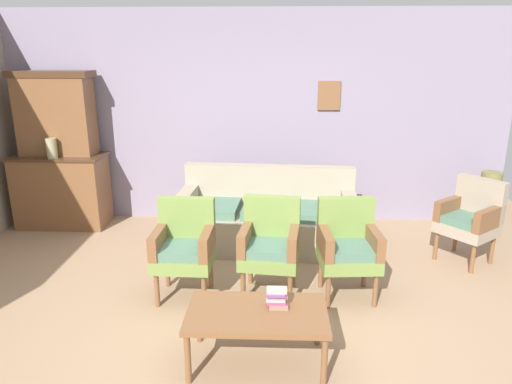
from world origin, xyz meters
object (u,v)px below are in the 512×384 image
armchair_by_doorway (348,245)px  side_cabinet (62,191)px  wingback_chair_by_fireplace (470,217)px  floor_vase_by_wall (488,203)px  coffee_table (257,317)px  book_stack_on_table (277,298)px  vase_on_cabinet (52,148)px  armchair_row_middle (184,245)px  floral_couch (267,219)px  armchair_near_couch_end (270,243)px

armchair_by_doorway → side_cabinet: bearing=153.5°
wingback_chair_by_fireplace → floor_vase_by_wall: size_ratio=1.14×
coffee_table → floor_vase_by_wall: bearing=43.8°
side_cabinet → wingback_chair_by_fireplace: size_ratio=1.28×
wingback_chair_by_fireplace → book_stack_on_table: wingback_chair_by_fireplace is taller
vase_on_cabinet → book_stack_on_table: 3.74m
armchair_row_middle → side_cabinet: bearing=137.5°
armchair_row_middle → floor_vase_by_wall: (3.44, 1.65, -0.10)m
coffee_table → floor_vase_by_wall: floor_vase_by_wall is taller
floral_couch → book_stack_on_table: (0.11, -2.07, 0.16)m
vase_on_cabinet → armchair_by_doorway: size_ratio=0.28×
vase_on_cabinet → armchair_by_doorway: vase_on_cabinet is taller
side_cabinet → floral_couch: side_cabinet is taller
armchair_row_middle → wingback_chair_by_fireplace: size_ratio=1.00×
wingback_chair_by_fireplace → armchair_row_middle: bearing=-163.6°
armchair_near_couch_end → armchair_by_doorway: size_ratio=1.00×
armchair_row_middle → wingback_chair_by_fireplace: same height
side_cabinet → wingback_chair_by_fireplace: side_cabinet is taller
floral_couch → coffee_table: 2.14m
vase_on_cabinet → armchair_near_couch_end: bearing=-29.4°
side_cabinet → book_stack_on_table: 3.83m
armchair_by_doorway → floor_vase_by_wall: (1.95, 1.59, -0.10)m
floral_couch → armchair_near_couch_end: same height
coffee_table → side_cabinet: bearing=133.7°
armchair_row_middle → floral_couch: bearing=57.8°
armchair_row_middle → coffee_table: armchair_row_middle is taller
floor_vase_by_wall → armchair_near_couch_end: bearing=-149.3°
floral_couch → vase_on_cabinet: bearing=171.1°
vase_on_cabinet → coffee_table: 3.70m
book_stack_on_table → armchair_near_couch_end: bearing=93.6°
floral_couch → coffee_table: size_ratio=2.04×
armchair_by_doorway → coffee_table: bearing=-127.3°
floral_couch → side_cabinet: bearing=167.5°
armchair_by_doorway → book_stack_on_table: armchair_by_doorway is taller
book_stack_on_table → floor_vase_by_wall: size_ratio=0.20×
book_stack_on_table → side_cabinet: bearing=136.0°
floral_couch → book_stack_on_table: floral_couch is taller
coffee_table → book_stack_on_table: (0.14, 0.07, 0.11)m
armchair_by_doorway → wingback_chair_by_fireplace: 1.62m
armchair_near_couch_end → armchair_row_middle: bearing=-175.0°
vase_on_cabinet → armchair_by_doorway: bearing=-24.1°
armchair_row_middle → armchair_by_doorway: size_ratio=1.00×
vase_on_cabinet → wingback_chair_by_fireplace: bearing=-8.6°
coffee_table → book_stack_on_table: book_stack_on_table is taller
side_cabinet → armchair_by_doorway: bearing=-26.5°
armchair_by_doorway → floor_vase_by_wall: armchair_by_doorway is taller
armchair_by_doorway → coffee_table: size_ratio=0.90×
armchair_row_middle → book_stack_on_table: (0.84, -0.91, -0.01)m
floral_couch → armchair_by_doorway: 1.35m
armchair_near_couch_end → book_stack_on_table: armchair_near_couch_end is taller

